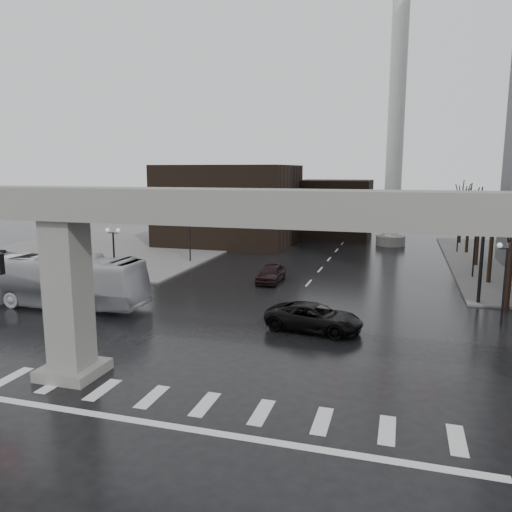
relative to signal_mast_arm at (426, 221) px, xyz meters
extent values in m
plane|color=black|center=(-8.99, -18.80, -5.83)|extent=(160.00, 160.00, 0.00)
cube|color=slate|center=(-34.99, 17.20, -5.75)|extent=(28.00, 36.00, 0.15)
cube|color=gray|center=(-8.99, -18.80, 2.17)|extent=(48.00, 2.20, 1.40)
cube|color=gray|center=(-15.99, -18.80, -2.18)|extent=(1.60, 1.60, 7.30)
cube|color=gray|center=(-15.99, -18.80, -5.58)|extent=(2.60, 2.60, 0.50)
cube|color=black|center=(-22.99, 23.20, -0.83)|extent=(16.00, 14.00, 10.00)
cube|color=black|center=(-10.99, 33.20, -1.83)|extent=(10.00, 10.00, 8.00)
cylinder|color=silver|center=(-2.99, 27.20, 9.17)|extent=(2.00, 2.00, 30.00)
cylinder|color=gray|center=(-2.99, 27.20, -5.23)|extent=(3.60, 3.60, 1.20)
cylinder|color=black|center=(3.81, 0.00, -1.83)|extent=(0.24, 0.24, 8.00)
cylinder|color=black|center=(-2.19, 0.00, 1.37)|extent=(12.00, 0.18, 0.18)
cube|color=black|center=(0.81, 0.00, 0.72)|extent=(0.35, 0.30, 1.00)
cube|color=black|center=(-2.69, 0.00, 0.72)|extent=(0.35, 0.30, 1.00)
cube|color=black|center=(-6.19, 0.00, 0.72)|extent=(0.35, 0.30, 1.00)
sphere|color=#FF0C05|center=(0.81, -0.18, 1.02)|extent=(0.20, 0.20, 0.20)
cube|color=#0C5622|center=(2.31, 0.00, 1.17)|extent=(1.80, 0.05, 0.35)
cube|color=#0C5622|center=(-4.19, 0.00, 1.17)|extent=(1.80, 0.05, 0.35)
cylinder|color=silver|center=(6.01, 3.20, 0.17)|extent=(0.12, 0.12, 12.00)
cylinder|color=black|center=(4.51, -4.80, -3.43)|extent=(0.14, 0.14, 4.80)
cube|color=black|center=(4.51, -4.80, -1.08)|extent=(0.90, 0.06, 0.06)
sphere|color=silver|center=(4.06, -4.80, -0.88)|extent=(0.32, 0.32, 0.32)
cylinder|color=black|center=(4.51, 9.20, -3.43)|extent=(0.14, 0.14, 4.80)
cube|color=black|center=(4.51, 9.20, -1.08)|extent=(0.90, 0.06, 0.06)
sphere|color=silver|center=(4.06, 9.20, -0.88)|extent=(0.32, 0.32, 0.32)
sphere|color=silver|center=(4.96, 9.20, -0.88)|extent=(0.32, 0.32, 0.32)
cylinder|color=black|center=(4.51, 23.20, -3.43)|extent=(0.14, 0.14, 4.80)
cube|color=black|center=(4.51, 23.20, -1.08)|extent=(0.90, 0.06, 0.06)
sphere|color=silver|center=(4.06, 23.20, -0.88)|extent=(0.32, 0.32, 0.32)
sphere|color=silver|center=(4.96, 23.20, -0.88)|extent=(0.32, 0.32, 0.32)
cylinder|color=black|center=(-22.49, -4.80, -3.43)|extent=(0.14, 0.14, 4.80)
cube|color=black|center=(-22.49, -4.80, -1.08)|extent=(0.90, 0.06, 0.06)
sphere|color=silver|center=(-22.94, -4.80, -0.88)|extent=(0.32, 0.32, 0.32)
sphere|color=silver|center=(-22.04, -4.80, -0.88)|extent=(0.32, 0.32, 0.32)
cylinder|color=black|center=(-22.49, 9.20, -3.43)|extent=(0.14, 0.14, 4.80)
cube|color=black|center=(-22.49, 9.20, -1.08)|extent=(0.90, 0.06, 0.06)
sphere|color=silver|center=(-22.94, 9.20, -0.88)|extent=(0.32, 0.32, 0.32)
sphere|color=silver|center=(-22.04, 9.20, -0.88)|extent=(0.32, 0.32, 0.32)
cylinder|color=black|center=(-22.49, 23.20, -3.43)|extent=(0.14, 0.14, 4.80)
cube|color=black|center=(-22.49, 23.20, -1.08)|extent=(0.90, 0.06, 0.06)
sphere|color=silver|center=(-22.94, 23.20, -0.88)|extent=(0.32, 0.32, 0.32)
sphere|color=silver|center=(-22.04, 23.20, -0.88)|extent=(0.32, 0.32, 0.32)
cylinder|color=black|center=(5.51, -0.80, -3.55)|extent=(0.34, 0.34, 4.55)
cylinder|color=black|center=(5.51, 7.20, -3.50)|extent=(0.34, 0.34, 4.66)
cylinder|color=black|center=(5.51, 7.20, 0.32)|extent=(0.12, 1.55, 3.05)
cylinder|color=black|center=(6.01, 7.45, 0.08)|extent=(0.85, 1.16, 2.57)
cylinder|color=black|center=(5.51, 15.20, -3.45)|extent=(0.34, 0.34, 4.76)
cylinder|color=black|center=(5.51, 15.20, 0.46)|extent=(0.12, 1.59, 3.11)
cylinder|color=black|center=(6.01, 15.45, 0.22)|extent=(0.86, 1.18, 2.62)
cylinder|color=black|center=(5.51, 23.20, -3.40)|extent=(0.34, 0.34, 4.87)
cylinder|color=black|center=(5.51, 23.20, 0.60)|extent=(0.12, 1.62, 3.18)
cylinder|color=black|center=(6.01, 23.45, 0.35)|extent=(0.88, 1.20, 2.68)
cylinder|color=black|center=(5.51, 31.20, -3.34)|extent=(0.34, 0.34, 4.97)
cylinder|color=black|center=(5.51, 31.20, 0.74)|extent=(0.12, 1.65, 3.25)
cylinder|color=black|center=(6.01, 31.45, 0.48)|extent=(0.89, 1.23, 2.74)
imported|color=black|center=(-6.39, -9.10, -5.03)|extent=(6.09, 3.50, 1.60)
imported|color=#BCBCC1|center=(-24.68, -8.85, -3.98)|extent=(13.29, 3.33, 3.69)
imported|color=black|center=(-12.12, 2.60, -5.05)|extent=(1.84, 4.56, 1.55)
camera|label=1|loc=(-1.61, -37.43, 3.62)|focal=35.00mm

